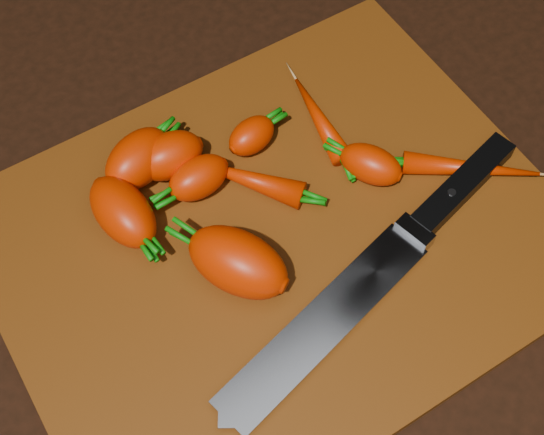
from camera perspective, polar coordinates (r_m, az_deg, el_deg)
ground at (r=0.70m, az=0.43°, el=-2.03°), size 2.00×2.00×0.01m
cutting_board at (r=0.69m, az=0.44°, el=-1.60°), size 0.50×0.40×0.01m
carrot_0 at (r=0.72m, az=-10.05°, el=4.35°), size 0.09×0.07×0.05m
carrot_1 at (r=0.71m, az=-7.70°, el=4.64°), size 0.07×0.05×0.04m
carrot_2 at (r=0.69m, az=-11.17°, el=0.43°), size 0.06×0.09×0.05m
carrot_3 at (r=0.65m, az=-2.59°, el=-3.38°), size 0.09×0.11×0.05m
carrot_4 at (r=0.70m, az=-5.55°, el=3.00°), size 0.06×0.04×0.04m
carrot_5 at (r=0.73m, az=-1.55°, el=6.18°), size 0.06×0.04×0.03m
carrot_6 at (r=0.71m, az=7.44°, el=3.99°), size 0.06×0.07×0.04m
carrot_7 at (r=0.75m, az=3.54°, el=7.49°), size 0.04×0.11×0.02m
carrot_8 at (r=0.74m, az=14.76°, el=3.61°), size 0.11×0.10×0.02m
carrot_9 at (r=0.70m, az=-1.69°, el=2.87°), size 0.08×0.10×0.03m
knife at (r=0.65m, az=5.27°, el=-6.61°), size 0.37×0.12×0.02m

